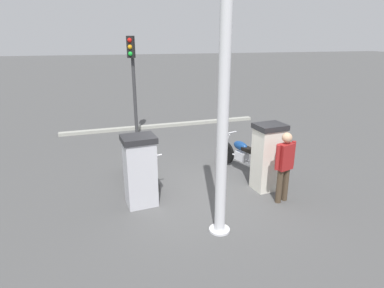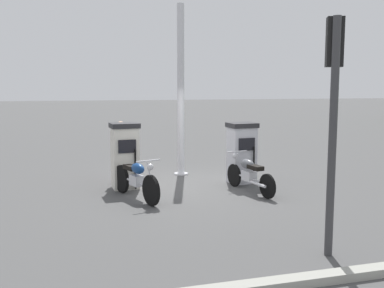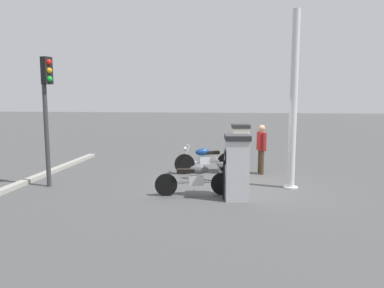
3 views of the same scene
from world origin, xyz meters
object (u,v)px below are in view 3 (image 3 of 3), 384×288
(fuel_pump_near, at_px, (240,149))
(attendant_person, at_px, (261,146))
(fuel_pump_far, at_px, (237,167))
(motorcycle_near_pump, at_px, (205,159))
(motorcycle_far_pump, at_px, (196,178))
(canopy_support_pole, at_px, (293,104))
(roadside_traffic_light, at_px, (47,99))

(fuel_pump_near, relative_size, attendant_person, 1.01)
(fuel_pump_far, xyz_separation_m, motorcycle_near_pump, (1.13, -2.87, -0.34))
(motorcycle_far_pump, xyz_separation_m, canopy_support_pole, (-2.47, -1.16, 1.84))
(fuel_pump_far, height_order, motorcycle_far_pump, fuel_pump_far)
(fuel_pump_near, relative_size, motorcycle_near_pump, 0.81)
(fuel_pump_near, distance_m, motorcycle_near_pump, 1.20)
(roadside_traffic_light, bearing_deg, motorcycle_near_pump, -148.04)
(fuel_pump_near, xyz_separation_m, motorcycle_near_pump, (1.13, 0.15, -0.36))
(motorcycle_near_pump, height_order, attendant_person, attendant_person)
(fuel_pump_far, xyz_separation_m, motorcycle_far_pump, (1.03, -0.16, -0.34))
(fuel_pump_far, relative_size, motorcycle_far_pump, 0.81)
(fuel_pump_near, xyz_separation_m, motorcycle_far_pump, (1.03, 2.85, -0.37))
(fuel_pump_far, relative_size, attendant_person, 0.98)
(fuel_pump_near, height_order, fuel_pump_far, fuel_pump_near)
(motorcycle_far_pump, bearing_deg, fuel_pump_far, 171.01)
(fuel_pump_far, relative_size, roadside_traffic_light, 0.44)
(motorcycle_far_pump, xyz_separation_m, attendant_person, (-1.71, -2.90, 0.47))
(fuel_pump_near, relative_size, motorcycle_far_pump, 0.84)
(fuel_pump_far, distance_m, motorcycle_far_pump, 1.10)
(fuel_pump_near, xyz_separation_m, attendant_person, (-0.68, -0.04, 0.10))
(roadside_traffic_light, distance_m, canopy_support_pole, 6.66)
(fuel_pump_far, bearing_deg, canopy_support_pole, -137.19)
(fuel_pump_near, bearing_deg, motorcycle_far_pump, 70.09)
(roadside_traffic_light, bearing_deg, motorcycle_far_pump, 177.29)
(motorcycle_near_pump, distance_m, roadside_traffic_light, 5.13)
(fuel_pump_far, height_order, attendant_person, attendant_person)
(fuel_pump_far, bearing_deg, attendant_person, -102.51)
(roadside_traffic_light, xyz_separation_m, canopy_support_pole, (-6.59, -0.97, -0.13))
(attendant_person, relative_size, canopy_support_pole, 0.34)
(attendant_person, bearing_deg, motorcycle_far_pump, 59.42)
(fuel_pump_far, relative_size, canopy_support_pole, 0.33)
(motorcycle_far_pump, distance_m, canopy_support_pole, 3.29)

